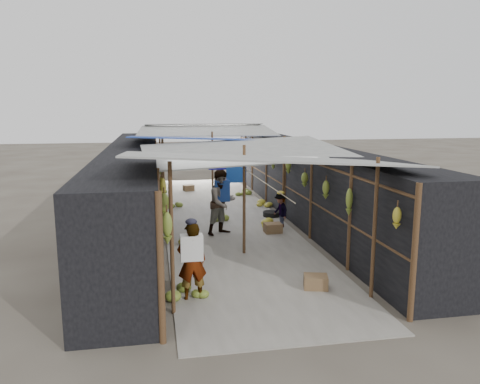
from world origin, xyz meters
TOP-DOWN VIEW (x-y plane):
  - ground at (0.00, 0.00)m, footprint 80.00×80.00m
  - aisle_slab at (0.00, 6.50)m, footprint 3.60×16.00m
  - stall_left at (-2.70, 6.50)m, footprint 1.40×15.00m
  - stall_right at (2.70, 6.50)m, footprint 1.40×15.00m
  - crate_near at (0.94, 0.59)m, footprint 0.53×0.47m
  - crate_mid at (1.14, 4.67)m, footprint 0.48×0.39m
  - crate_back at (-0.68, 11.68)m, footprint 0.48×0.43m
  - black_basin at (1.59, 6.60)m, footprint 0.56×0.56m
  - vendor_elderly at (-1.43, 0.53)m, footprint 0.56×0.40m
  - shopper_blue at (-0.26, 4.82)m, footprint 1.10×1.03m
  - vendor_seated at (1.51, 5.23)m, footprint 0.51×0.72m
  - market_canopy at (0.03, 6.86)m, footprint 5.62×15.20m
  - hanging_bananas at (0.07, 6.49)m, footprint 3.95×14.07m
  - floor_bananas at (0.06, 6.52)m, footprint 3.97×11.15m

SIDE VIEW (x-z plane):
  - ground at x=0.00m, z-range 0.00..0.00m
  - aisle_slab at x=0.00m, z-range 0.00..0.02m
  - black_basin at x=1.59m, z-range 0.00..0.17m
  - crate_back at x=-0.68m, z-range 0.00..0.26m
  - crate_near at x=0.94m, z-range 0.00..0.27m
  - crate_mid at x=1.14m, z-range 0.00..0.28m
  - floor_bananas at x=0.06m, z-range -0.01..0.34m
  - vendor_seated at x=1.51m, z-range 0.00..1.02m
  - vendor_elderly at x=-1.43m, z-range 0.00..1.45m
  - shopper_blue at x=-0.26m, z-range 0.00..1.79m
  - stall_left at x=-2.70m, z-range 0.00..2.30m
  - stall_right at x=2.70m, z-range 0.00..2.30m
  - hanging_bananas at x=0.07m, z-range 1.23..2.02m
  - market_canopy at x=0.03m, z-range 1.03..3.80m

